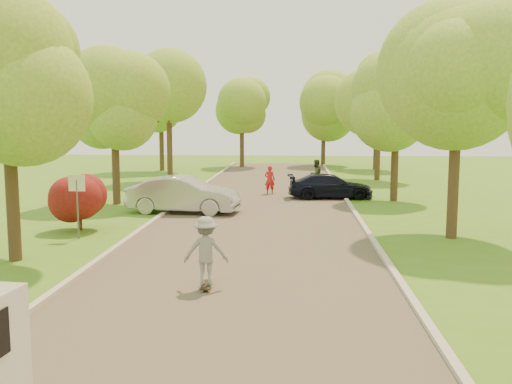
% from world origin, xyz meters
% --- Properties ---
extents(ground, '(100.00, 100.00, 0.00)m').
position_xyz_m(ground, '(0.00, 0.00, 0.00)').
color(ground, '#48761C').
rests_on(ground, ground).
extents(road, '(8.00, 60.00, 0.01)m').
position_xyz_m(road, '(0.00, 8.00, 0.01)').
color(road, '#4C4438').
rests_on(road, ground).
extents(curb_left, '(0.18, 60.00, 0.12)m').
position_xyz_m(curb_left, '(-4.05, 8.00, 0.06)').
color(curb_left, '#B2AD9E').
rests_on(curb_left, ground).
extents(curb_right, '(0.18, 60.00, 0.12)m').
position_xyz_m(curb_right, '(4.05, 8.00, 0.06)').
color(curb_right, '#B2AD9E').
rests_on(curb_right, ground).
extents(street_sign, '(0.55, 0.06, 2.17)m').
position_xyz_m(street_sign, '(-5.80, 4.00, 1.56)').
color(street_sign, '#59595E').
rests_on(street_sign, ground).
extents(red_shrub, '(1.70, 1.70, 1.95)m').
position_xyz_m(red_shrub, '(-6.30, 5.50, 1.10)').
color(red_shrub, '#382619').
rests_on(red_shrub, ground).
extents(tree_l_mida, '(4.71, 4.60, 7.39)m').
position_xyz_m(tree_l_mida, '(-6.30, 1.00, 5.17)').
color(tree_l_mida, '#382619').
rests_on(tree_l_mida, ground).
extents(tree_l_midb, '(4.30, 4.20, 6.62)m').
position_xyz_m(tree_l_midb, '(-6.81, 12.00, 4.59)').
color(tree_l_midb, '#382619').
rests_on(tree_l_midb, ground).
extents(tree_l_far, '(4.92, 4.80, 7.79)m').
position_xyz_m(tree_l_far, '(-6.39, 22.00, 5.47)').
color(tree_l_far, '#382619').
rests_on(tree_l_far, ground).
extents(tree_r_mida, '(5.13, 5.00, 7.95)m').
position_xyz_m(tree_r_mida, '(7.02, 5.00, 5.54)').
color(tree_r_mida, '#382619').
rests_on(tree_r_mida, ground).
extents(tree_r_midb, '(4.51, 4.40, 7.01)m').
position_xyz_m(tree_r_midb, '(6.60, 14.00, 4.88)').
color(tree_r_midb, '#382619').
rests_on(tree_r_midb, ground).
extents(tree_r_far, '(5.33, 5.20, 8.34)m').
position_xyz_m(tree_r_far, '(7.23, 24.00, 5.83)').
color(tree_r_far, '#382619').
rests_on(tree_r_far, ground).
extents(tree_bg_a, '(5.12, 5.00, 7.72)m').
position_xyz_m(tree_bg_a, '(-8.78, 30.00, 5.31)').
color(tree_bg_a, '#382619').
rests_on(tree_bg_a, ground).
extents(tree_bg_b, '(5.12, 5.00, 7.95)m').
position_xyz_m(tree_bg_b, '(8.22, 32.00, 5.54)').
color(tree_bg_b, '#382619').
rests_on(tree_bg_b, ground).
extents(tree_bg_c, '(4.92, 4.80, 7.33)m').
position_xyz_m(tree_bg_c, '(-2.79, 34.00, 5.02)').
color(tree_bg_c, '#382619').
rests_on(tree_bg_c, ground).
extents(tree_bg_d, '(5.12, 5.00, 7.72)m').
position_xyz_m(tree_bg_d, '(4.22, 36.00, 5.31)').
color(tree_bg_d, '#382619').
rests_on(tree_bg_d, ground).
extents(silver_sedan, '(4.95, 2.18, 1.58)m').
position_xyz_m(silver_sedan, '(-3.30, 9.61, 0.79)').
color(silver_sedan, '#A4A4A9').
rests_on(silver_sedan, ground).
extents(dark_sedan, '(4.44, 2.11, 1.25)m').
position_xyz_m(dark_sedan, '(3.30, 14.65, 0.63)').
color(dark_sedan, black).
rests_on(dark_sedan, ground).
extents(longboard, '(0.31, 0.86, 0.10)m').
position_xyz_m(longboard, '(-0.62, -1.39, 0.09)').
color(longboard, black).
rests_on(longboard, ground).
extents(skateboarder, '(1.11, 0.70, 1.63)m').
position_xyz_m(skateboarder, '(-0.62, -1.39, 0.92)').
color(skateboarder, gray).
rests_on(skateboarder, longboard).
extents(person_striped, '(0.62, 0.47, 1.55)m').
position_xyz_m(person_striped, '(0.14, 16.15, 0.77)').
color(person_striped, red).
rests_on(person_striped, ground).
extents(person_olive, '(1.05, 1.03, 1.71)m').
position_xyz_m(person_olive, '(2.72, 18.70, 0.85)').
color(person_olive, '#323822').
rests_on(person_olive, ground).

